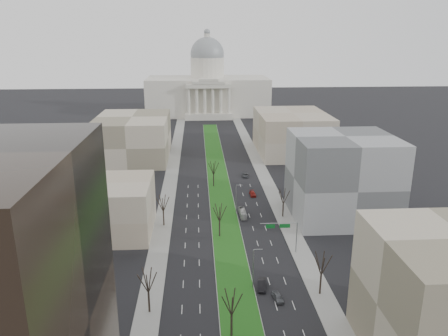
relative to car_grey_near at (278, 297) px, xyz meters
name	(u,v)px	position (x,y,z in m)	size (l,w,h in m)	color
ground	(219,186)	(-8.17, 69.57, -0.68)	(600.00, 600.00, 0.00)	black
median	(219,187)	(-8.17, 68.56, -0.58)	(8.00, 222.03, 0.20)	#999993
sidewalk_left	(165,215)	(-25.67, 44.57, -0.60)	(5.00, 330.00, 0.15)	gray
sidewalk_right	(282,213)	(9.33, 44.57, -0.60)	(5.00, 330.00, 0.15)	gray
capitol	(208,89)	(-8.17, 219.16, 15.63)	(80.00, 46.00, 55.00)	beige
building_beige_left	(103,208)	(-41.17, 34.57, 6.32)	(26.00, 22.00, 14.00)	tan
building_grey_right	(342,177)	(25.83, 41.57, 11.32)	(28.00, 26.00, 24.00)	#5D5F61
building_far_left	(133,137)	(-43.17, 109.57, 8.32)	(30.00, 40.00, 18.00)	gray
building_far_right	(292,133)	(26.83, 114.57, 8.32)	(30.00, 40.00, 18.00)	tan
tree_left_mid	(148,280)	(-25.37, -2.43, 6.32)	(5.40, 5.40, 9.72)	black
tree_left_far	(163,203)	(-25.37, 37.57, 6.16)	(5.28, 5.28, 9.50)	black
tree_right_mid	(322,263)	(9.03, 1.57, 6.48)	(5.52, 5.52, 9.94)	black
tree_right_far	(284,196)	(9.03, 41.57, 5.85)	(5.04, 5.04, 9.07)	black
tree_median_a	(232,302)	(-10.17, -10.43, 6.32)	(5.40, 5.40, 9.72)	black
tree_median_b	(220,212)	(-10.17, 29.57, 6.32)	(5.40, 5.40, 9.72)	black
tree_median_c	(214,168)	(-10.17, 69.57, 6.32)	(5.40, 5.40, 9.72)	black
streetlamp_median_b	(254,268)	(-4.41, 4.57, 4.13)	(1.90, 0.20, 9.16)	gray
streetlamp_median_c	(236,199)	(-4.41, 44.57, 4.13)	(1.90, 0.20, 9.16)	gray
mast_arm_signs	(286,230)	(5.32, 19.60, 5.43)	(9.12, 0.24, 8.09)	gray
car_grey_near	(278,297)	(0.00, 0.00, 0.00)	(1.61, 3.99, 1.36)	#4E5156
car_black	(262,285)	(-2.57, 4.53, 0.13)	(1.71, 4.90, 1.61)	black
car_red	(253,194)	(2.40, 59.70, -0.02)	(1.85, 4.56, 1.32)	maroon
car_grey_far	(245,175)	(2.19, 79.99, -0.05)	(2.10, 4.55, 1.26)	#45484C
box_van	(243,213)	(-2.67, 42.73, 0.31)	(1.67, 7.12, 1.98)	silver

